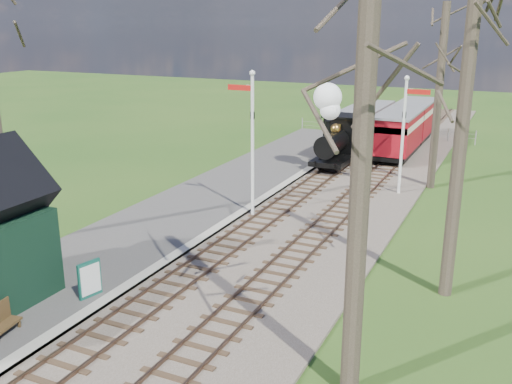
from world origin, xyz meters
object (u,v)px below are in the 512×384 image
red_carriage_b (414,120)px  semaphore_near (251,134)px  semaphore_far (405,127)px  red_carriage_a (398,134)px  locomotive (337,131)px  coach (364,125)px  sign_board (90,279)px

red_carriage_b → semaphore_near: bearing=-100.1°
semaphore_far → red_carriage_a: semaphore_far is taller
semaphore_near → locomotive: 9.61m
red_carriage_b → red_carriage_a: bearing=-90.0°
coach → sign_board: (-1.70, -24.64, -0.86)m
locomotive → red_carriage_a: bearing=56.8°
semaphore_near → locomotive: (0.76, 9.47, -1.41)m
locomotive → semaphore_near: bearing=-94.6°
locomotive → red_carriage_a: (2.61, 3.99, -0.62)m
semaphore_near → sign_board: (-0.94, -9.10, -2.86)m
red_carriage_a → sign_board: (-4.30, -22.56, -0.83)m
coach → red_carriage_b: coach is taller
coach → red_carriage_b: bearing=52.8°
red_carriage_a → locomotive: bearing=-123.2°
red_carriage_a → red_carriage_b: same height
coach → red_carriage_a: (2.60, -2.08, -0.03)m
semaphore_near → sign_board: semaphore_near is taller
semaphore_far → sign_board: bearing=-111.9°
red_carriage_b → sign_board: (-4.30, -28.06, -0.83)m
semaphore_near → sign_board: 9.58m
semaphore_near → red_carriage_b: 19.37m
red_carriage_a → sign_board: bearing=-100.8°
semaphore_far → sign_board: (-6.08, -15.10, -2.59)m
semaphore_near → coach: 15.69m
locomotive → coach: size_ratio=0.63×
locomotive → red_carriage_a: locomotive is taller
coach → red_carriage_a: coach is taller
locomotive → coach: 6.10m
locomotive → red_carriage_a: 4.81m
locomotive → sign_board: bearing=-95.2°
red_carriage_a → coach: bearing=141.4°
semaphore_near → red_carriage_b: semaphore_near is taller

